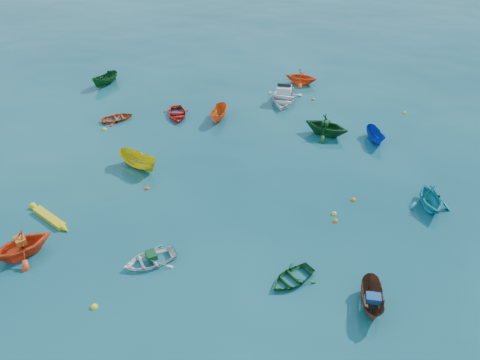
{
  "coord_description": "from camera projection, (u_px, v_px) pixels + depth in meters",
  "views": [
    {
      "loc": [
        2.34,
        -19.1,
        17.45
      ],
      "look_at": [
        0.0,
        5.0,
        0.4
      ],
      "focal_mm": 35.0,
      "sensor_mm": 36.0,
      "label": 1
    }
  ],
  "objects": [
    {
      "name": "buoy_ye_e",
      "position": [
        404.0,
        113.0,
        38.02
      ],
      "size": [
        0.31,
        0.31,
        0.31
      ],
      "primitive_type": "sphere",
      "color": "gold",
      "rests_on": "ground"
    },
    {
      "name": "buoy_or_e",
      "position": [
        313.0,
        100.0,
        40.1
      ],
      "size": [
        0.31,
        0.31,
        0.31
      ],
      "primitive_type": "sphere",
      "color": "orange",
      "rests_on": "ground"
    },
    {
      "name": "sampan_brown_mid",
      "position": [
        371.0,
        306.0,
        21.93
      ],
      "size": [
        1.18,
        2.78,
        1.05
      ],
      "primitive_type": "imported",
      "rotation": [
        0.0,
        0.0,
        -0.06
      ],
      "color": "brown",
      "rests_on": "ground"
    },
    {
      "name": "motorboat_white",
      "position": [
        283.0,
        101.0,
        39.89
      ],
      "size": [
        3.4,
        4.49,
        1.48
      ],
      "primitive_type": "imported",
      "rotation": [
        0.0,
        0.0,
        -0.09
      ],
      "color": "white",
      "rests_on": "ground"
    },
    {
      "name": "dinghy_orange_w",
      "position": [
        24.0,
        255.0,
        24.7
      ],
      "size": [
        4.13,
        4.11,
        1.65
      ],
      "primitive_type": "imported",
      "rotation": [
        0.0,
        0.0,
        -0.81
      ],
      "color": "#F34216",
      "rests_on": "ground"
    },
    {
      "name": "dinghy_green_e",
      "position": [
        291.0,
        280.0,
        23.22
      ],
      "size": [
        3.06,
        3.02,
        0.52
      ],
      "primitive_type": "imported",
      "rotation": [
        0.0,
        0.0,
        -0.83
      ],
      "color": "#135222",
      "rests_on": "ground"
    },
    {
      "name": "ground",
      "position": [
        231.0,
        238.0,
        25.77
      ],
      "size": [
        160.0,
        160.0,
        0.0
      ],
      "primitive_type": "plane",
      "color": "#0A404F",
      "rests_on": "ground"
    },
    {
      "name": "sampan_orange_n",
      "position": [
        219.0,
        119.0,
        37.21
      ],
      "size": [
        1.4,
        2.91,
        1.08
      ],
      "primitive_type": "imported",
      "rotation": [
        0.0,
        0.0,
        -0.13
      ],
      "color": "#E75915",
      "rests_on": "ground"
    },
    {
      "name": "dinghy_green_n",
      "position": [
        325.0,
        135.0,
        35.15
      ],
      "size": [
        4.15,
        3.91,
        1.74
      ],
      "primitive_type": "imported",
      "rotation": [
        0.0,
        0.0,
        1.17
      ],
      "color": "#11481B",
      "rests_on": "ground"
    },
    {
      "name": "sampan_blue_far",
      "position": [
        374.0,
        141.0,
        34.43
      ],
      "size": [
        1.45,
        2.67,
        0.98
      ],
      "primitive_type": "imported",
      "rotation": [
        0.0,
        0.0,
        0.21
      ],
      "color": "#0D2FA3",
      "rests_on": "ground"
    },
    {
      "name": "dinghy_red_nw",
      "position": [
        118.0,
        120.0,
        37.1
      ],
      "size": [
        3.07,
        2.86,
        0.52
      ],
      "primitive_type": "imported",
      "rotation": [
        0.0,
        0.0,
        2.15
      ],
      "color": "red",
      "rests_on": "ground"
    },
    {
      "name": "tarp_blue_a",
      "position": [
        373.0,
        298.0,
        21.41
      ],
      "size": [
        0.7,
        0.54,
        0.32
      ],
      "primitive_type": "cube",
      "rotation": [
        0.0,
        0.0,
        -0.06
      ],
      "color": "#18498F",
      "rests_on": "sampan_brown_mid"
    },
    {
      "name": "buoy_ye_c",
      "position": [
        334.0,
        214.0,
        27.46
      ],
      "size": [
        0.32,
        0.32,
        0.32
      ],
      "primitive_type": "sphere",
      "color": "yellow",
      "rests_on": "ground"
    },
    {
      "name": "dinghy_red_far",
      "position": [
        177.0,
        116.0,
        37.59
      ],
      "size": [
        2.81,
        3.36,
        0.6
      ],
      "primitive_type": "imported",
      "rotation": [
        0.0,
        0.0,
        0.29
      ],
      "color": "red",
      "rests_on": "ground"
    },
    {
      "name": "buoy_ye_d",
      "position": [
        104.0,
        130.0,
        35.78
      ],
      "size": [
        0.35,
        0.35,
        0.35
      ],
      "primitive_type": "sphere",
      "color": "yellow",
      "rests_on": "ground"
    },
    {
      "name": "sampan_yellow_mid",
      "position": [
        140.0,
        168.0,
        31.49
      ],
      "size": [
        3.38,
        2.62,
        1.24
      ],
      "primitive_type": "imported",
      "rotation": [
        0.0,
        0.0,
        1.06
      ],
      "color": "gold",
      "rests_on": "ground"
    },
    {
      "name": "tarp_green_b",
      "position": [
        326.0,
        123.0,
        34.61
      ],
      "size": [
        0.61,
        0.68,
        0.27
      ],
      "primitive_type": "cube",
      "rotation": [
        0.0,
        0.0,
        1.17
      ],
      "color": "#134D23",
      "rests_on": "dinghy_green_n"
    },
    {
      "name": "kayak_yellow",
      "position": [
        50.0,
        219.0,
        27.07
      ],
      "size": [
        3.08,
        2.26,
        0.33
      ],
      "primitive_type": null,
      "rotation": [
        0.0,
        0.0,
        0.99
      ],
      "color": "yellow",
      "rests_on": "ground"
    },
    {
      "name": "buoy_or_b",
      "position": [
        335.0,
        221.0,
        26.93
      ],
      "size": [
        0.3,
        0.3,
        0.3
      ],
      "primitive_type": "sphere",
      "color": "orange",
      "rests_on": "ground"
    },
    {
      "name": "dinghy_cyan_se",
      "position": [
        428.0,
        206.0,
        28.05
      ],
      "size": [
        2.68,
        3.04,
        1.5
      ],
      "primitive_type": "imported",
      "rotation": [
        0.0,
        0.0,
        0.09
      ],
      "color": "teal",
      "rests_on": "ground"
    },
    {
      "name": "dinghy_orange_far",
      "position": [
        301.0,
        84.0,
        42.89
      ],
      "size": [
        3.34,
        3.04,
        1.52
      ],
      "primitive_type": "imported",
      "rotation": [
        0.0,
        0.0,
        1.36
      ],
      "color": "#F25416",
      "rests_on": "ground"
    },
    {
      "name": "sampan_green_far",
      "position": [
        106.0,
        85.0,
        42.68
      ],
      "size": [
        2.28,
        3.09,
        1.13
      ],
      "primitive_type": "imported",
      "rotation": [
        0.0,
        0.0,
        -0.46
      ],
      "color": "#104817",
      "rests_on": "ground"
    },
    {
      "name": "buoy_or_d",
      "position": [
        353.0,
        200.0,
        28.57
      ],
      "size": [
        0.31,
        0.31,
        0.31
      ],
      "primitive_type": "sphere",
      "color": "orange",
      "rests_on": "ground"
    },
    {
      "name": "dinghy_white_near",
      "position": [
        150.0,
        262.0,
        24.26
      ],
      "size": [
        3.36,
        3.11,
        0.57
      ],
      "primitive_type": "imported",
      "rotation": [
        0.0,
        0.0,
        -1.01
      ],
      "color": "white",
      "rests_on": "ground"
    },
    {
      "name": "buoy_or_c",
      "position": [
        147.0,
        189.0,
        29.52
      ],
      "size": [
        0.29,
        0.29,
        0.29
      ],
      "primitive_type": "sphere",
      "color": "#E44D0C",
      "rests_on": "ground"
    },
    {
      "name": "buoy_ye_a",
      "position": [
        94.0,
        307.0,
        21.85
      ],
      "size": [
        0.34,
        0.34,
        0.34
      ],
      "primitive_type": "sphere",
      "color": "yellow",
      "rests_on": "ground"
    },
    {
      "name": "tarp_green_a",
      "position": [
        151.0,
        255.0,
        24.04
      ],
      "size": [
        0.76,
        0.81,
        0.32
      ],
      "primitive_type": "cube",
      "rotation": [
        0.0,
        0.0,
        -1.01
      ],
      "color": "#124920",
      "rests_on": "dinghy_white_near"
    },
    {
      "name": "tarp_orange_a",
      "position": [
        20.0,
        240.0,
        24.16
      ],
      "size": [
        0.81,
        0.81,
        0.32
      ],
      "primitive_type": "cube",
      "rotation": [
        0.0,
        0.0,
        -0.81
      ],
      "color": "orange",
      "rests_on": "dinghy_orange_w"
    }
  ]
}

